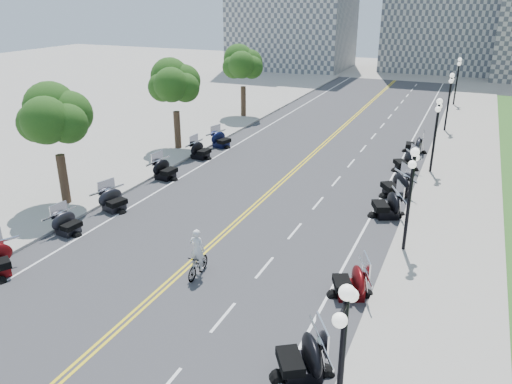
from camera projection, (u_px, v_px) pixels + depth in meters
The scene contains 44 objects.
ground at pixel (202, 254), 23.32m from camera, with size 160.00×160.00×0.00m, color gray.
road at pixel (279, 184), 31.83m from camera, with size 16.00×90.00×0.01m, color #333335.
centerline_yellow_a at pixel (277, 184), 31.87m from camera, with size 0.12×90.00×0.00m, color yellow.
centerline_yellow_b at pixel (281, 184), 31.78m from camera, with size 0.12×90.00×0.00m, color yellow.
edge_line_north at pixel (380, 199), 29.43m from camera, with size 0.12×90.00×0.00m, color white.
edge_line_south at pixel (192, 171), 34.22m from camera, with size 0.12×90.00×0.00m, color white.
lane_dash_5 at pixel (223, 317), 18.72m from camera, with size 0.12×2.00×0.00m, color white.
lane_dash_6 at pixel (265, 267), 22.12m from camera, with size 0.12×2.00×0.00m, color white.
lane_dash_7 at pixel (295, 231), 25.52m from camera, with size 0.12×2.00×0.00m, color white.
lane_dash_8 at pixel (318, 203), 28.92m from camera, with size 0.12×2.00×0.00m, color white.
lane_dash_9 at pixel (336, 181), 32.33m from camera, with size 0.12×2.00×0.00m, color white.
lane_dash_10 at pixel (351, 163), 35.73m from camera, with size 0.12×2.00×0.00m, color white.
lane_dash_11 at pixel (363, 149), 39.13m from camera, with size 0.12×2.00×0.00m, color white.
lane_dash_12 at pixel (374, 136), 42.53m from camera, with size 0.12×2.00×0.00m, color white.
lane_dash_13 at pixel (382, 126), 45.93m from camera, with size 0.12×2.00×0.00m, color white.
lane_dash_14 at pixel (390, 117), 49.34m from camera, with size 0.12×2.00×0.00m, color white.
lane_dash_15 at pixel (396, 109), 52.74m from camera, with size 0.12×2.00×0.00m, color white.
lane_dash_16 at pixel (402, 102), 56.14m from camera, with size 0.12×2.00×0.00m, color white.
lane_dash_17 at pixel (407, 95), 59.54m from camera, with size 0.12×2.00×0.00m, color white.
lane_dash_18 at pixel (412, 90), 62.94m from camera, with size 0.12×2.00×0.00m, color white.
lane_dash_19 at pixel (416, 85), 66.34m from camera, with size 0.12×2.00×0.00m, color white.
sidewalk_north at pixel (454, 210), 27.87m from camera, with size 5.00×90.00×0.15m, color #9E9991.
sidewalk_south at pixel (143, 162), 35.73m from camera, with size 5.00×90.00×0.15m, color #9E9991.
street_lamp_1 at pixel (341, 372), 12.34m from camera, with size 0.50×1.20×4.90m, color black, non-canonical shape.
street_lamp_2 at pixel (409, 201), 22.55m from camera, with size 0.50×1.20×4.90m, color black, non-canonical shape.
street_lamp_3 at pixel (435, 136), 32.75m from camera, with size 0.50×1.20×4.90m, color black, non-canonical shape.
street_lamp_4 at pixel (448, 102), 42.96m from camera, with size 0.50×1.20×4.90m, color black, non-canonical shape.
street_lamp_5 at pixel (457, 82), 53.16m from camera, with size 0.50×1.20×4.90m, color black, non-canonical shape.
tree_2 at pixel (55, 124), 27.01m from camera, with size 4.80×4.80×9.20m, color #235619, non-canonical shape.
tree_3 at pixel (175, 88), 37.21m from camera, with size 4.80×4.80×9.20m, color #235619, non-canonical shape.
tree_4 at pixel (243, 68), 47.42m from camera, with size 4.80×4.80×9.20m, color #235619, non-canonical shape.
motorcycle_n_4 at pixel (301, 356), 15.57m from camera, with size 2.24×2.24×1.57m, color black, non-canonical shape.
motorcycle_n_5 at pixel (351, 280), 19.81m from camera, with size 2.04×2.04×1.43m, color #590A0C, non-canonical shape.
motorcycle_n_7 at pixel (387, 203), 26.92m from camera, with size 2.23×2.23×1.56m, color black, non-canonical shape.
motorcycle_n_8 at pixel (396, 184), 29.68m from camera, with size 2.22×2.22×1.55m, color black, non-canonical shape.
motorcycle_n_9 at pixel (405, 161), 33.98m from camera, with size 2.05×2.05×1.44m, color black, non-canonical shape.
motorcycle_n_10 at pixel (415, 144), 37.96m from camera, with size 1.98×1.98×1.39m, color black, non-canonical shape.
motorcycle_s_5 at pixel (67, 222), 25.05m from camera, with size 1.80×1.80×1.26m, color black, non-canonical shape.
motorcycle_s_6 at pixel (113, 199), 27.77m from camera, with size 1.94×1.94×1.36m, color black, non-canonical shape.
motorcycle_s_7 at pixel (165, 168), 32.51m from camera, with size 2.04×2.04×1.43m, color black, non-canonical shape.
motorcycle_s_8 at pixel (201, 149), 36.58m from camera, with size 1.97×1.97×1.38m, color black, non-canonical shape.
motorcycle_s_9 at pixel (221, 139), 39.31m from camera, with size 1.95×1.95×1.37m, color black, non-canonical shape.
bicycle at pixel (198, 265), 21.31m from camera, with size 0.50×1.78×1.07m, color #A51414.
cyclist_rider at pixel (196, 234), 20.77m from camera, with size 0.68×0.44×1.86m, color white.
Camera 1 is at (10.63, -17.83, 11.31)m, focal length 35.00 mm.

